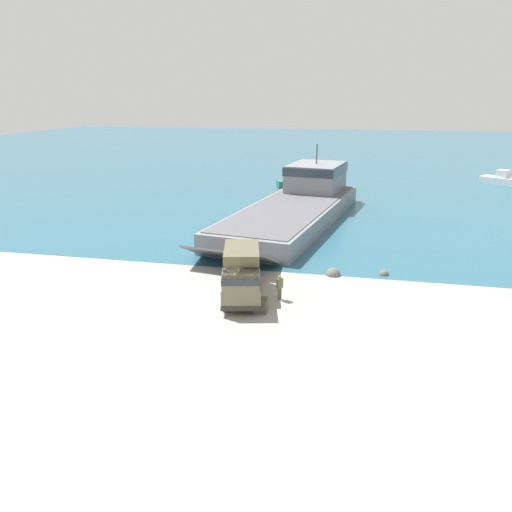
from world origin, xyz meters
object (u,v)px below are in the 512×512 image
(moored_boat_a, at_px, (300,182))
(soldier_on_ramp, at_px, (280,285))
(cargo_crate, at_px, (261,305))
(landing_craft, at_px, (300,201))
(military_truck, at_px, (241,274))
(moored_boat_b, at_px, (500,179))

(moored_boat_a, bearing_deg, soldier_on_ramp, -17.20)
(cargo_crate, bearing_deg, landing_craft, 92.25)
(military_truck, bearing_deg, soldier_on_ramp, 75.49)
(military_truck, bearing_deg, landing_craft, 165.13)
(moored_boat_b, bearing_deg, moored_boat_a, 144.79)
(military_truck, relative_size, moored_boat_a, 0.99)
(soldier_on_ramp, distance_m, moored_boat_a, 44.85)
(military_truck, distance_m, moored_boat_b, 61.52)
(soldier_on_ramp, height_order, moored_boat_b, moored_boat_b)
(landing_craft, distance_m, cargo_crate, 27.18)
(landing_craft, bearing_deg, moored_boat_a, 106.53)
(soldier_on_ramp, distance_m, moored_boat_b, 60.34)
(moored_boat_b, xyz_separation_m, cargo_crate, (-27.21, -56.50, -0.32))
(landing_craft, height_order, moored_boat_b, landing_craft)
(soldier_on_ramp, xyz_separation_m, cargo_crate, (-0.86, -2.21, -0.60))
(soldier_on_ramp, bearing_deg, military_truck, 37.31)
(landing_craft, xyz_separation_m, moored_boat_a, (-2.55, 19.71, -1.11))
(military_truck, height_order, moored_boat_a, military_truck)
(military_truck, bearing_deg, moored_boat_b, 138.75)
(landing_craft, relative_size, soldier_on_ramp, 19.00)
(soldier_on_ramp, xyz_separation_m, moored_boat_a, (-4.46, 44.62, -0.29))
(moored_boat_a, distance_m, moored_boat_b, 32.30)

